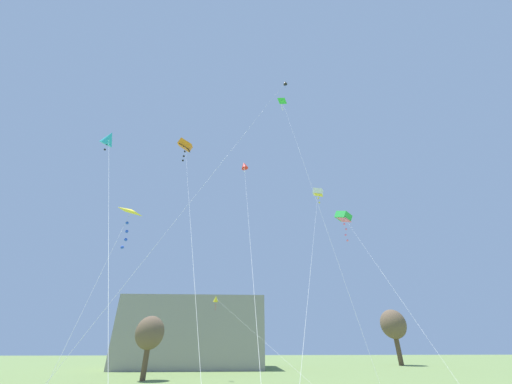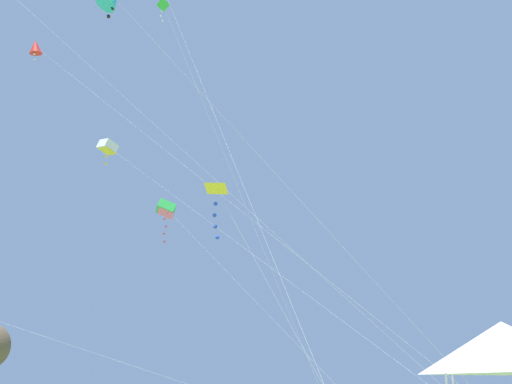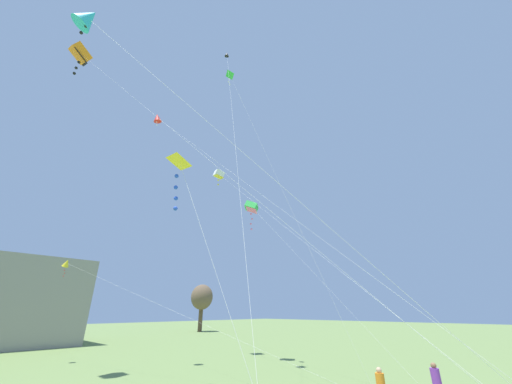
# 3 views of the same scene
# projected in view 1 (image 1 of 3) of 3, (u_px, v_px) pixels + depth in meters

# --- Properties ---
(distant_building) EXTENTS (21.57, 11.31, 9.93)m
(distant_building) POSITION_uv_depth(u_px,v_px,m) (195.00, 332.00, 45.70)
(distant_building) COLOR gray
(distant_building) RESTS_ON ground
(tree_far_left) EXTENTS (4.48, 4.48, 9.04)m
(tree_far_left) POSITION_uv_depth(u_px,v_px,m) (393.00, 325.00, 52.42)
(tree_far_left) COLOR brown
(tree_far_left) RESTS_ON ground
(tree_near_right) EXTENTS (2.99, 2.99, 6.03)m
(tree_near_right) POSITION_uv_depth(u_px,v_px,m) (150.00, 333.00, 30.61)
(tree_near_right) COLOR brown
(tree_near_right) RESTS_ON ground
(kite_yellow_diamond_0) EXTENTS (7.94, 24.60, 8.22)m
(kite_yellow_diamond_0) POSITION_uv_depth(u_px,v_px,m) (216.00, 299.00, 32.17)
(kite_yellow_diamond_0) COLOR silver
(kite_yellow_diamond_0) RESTS_ON ground
(kite_yellow_delta_1) EXTENTS (1.15, 5.29, 8.98)m
(kite_yellow_delta_1) POSITION_uv_depth(u_px,v_px,m) (130.00, 214.00, 13.34)
(kite_yellow_delta_1) COLOR silver
(kite_yellow_delta_1) RESTS_ON ground
(kite_black_diamond_2) EXTENTS (10.69, 14.88, 29.82)m
(kite_black_diamond_2) POSITION_uv_depth(u_px,v_px,m) (285.00, 83.00, 32.14)
(kite_black_diamond_2) COLOR silver
(kite_black_diamond_2) RESTS_ON ground
(kite_red_diamond_3) EXTENTS (1.01, 24.69, 21.69)m
(kite_red_diamond_3) POSITION_uv_depth(u_px,v_px,m) (244.00, 165.00, 32.29)
(kite_red_diamond_3) COLOR silver
(kite_red_diamond_3) RESTS_ON ground
(kite_green_box_4) EXTENTS (2.45, 14.41, 13.97)m
(kite_green_box_4) POSITION_uv_depth(u_px,v_px,m) (343.00, 217.00, 25.47)
(kite_green_box_4) COLOR silver
(kite_green_box_4) RESTS_ON ground
(kite_orange_box_5) EXTENTS (7.94, 25.21, 25.43)m
(kite_orange_box_5) POSITION_uv_depth(u_px,v_px,m) (185.00, 145.00, 34.40)
(kite_orange_box_5) COLOR silver
(kite_orange_box_5) RESTS_ON ground
(kite_green_delta_6) EXTENTS (1.84, 10.35, 25.24)m
(kite_green_delta_6) POSITION_uv_depth(u_px,v_px,m) (283.00, 103.00, 28.61)
(kite_green_delta_6) COLOR silver
(kite_green_delta_6) RESTS_ON ground
(kite_white_box_7) EXTENTS (9.15, 24.81, 18.83)m
(kite_white_box_7) POSITION_uv_depth(u_px,v_px,m) (318.00, 192.00, 31.80)
(kite_white_box_7) COLOR silver
(kite_white_box_7) RESTS_ON ground
(kite_cyan_diamond_8) EXTENTS (8.65, 12.31, 15.64)m
(kite_cyan_diamond_8) POSITION_uv_depth(u_px,v_px,m) (109.00, 138.00, 18.33)
(kite_cyan_diamond_8) COLOR silver
(kite_cyan_diamond_8) RESTS_ON ground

